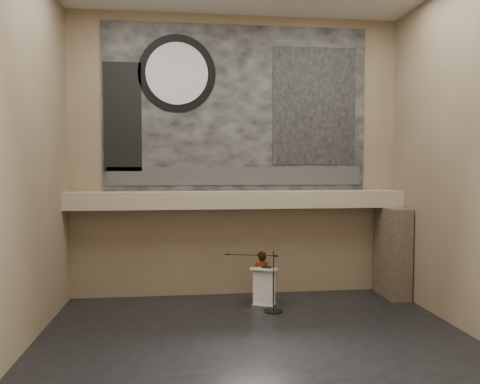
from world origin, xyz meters
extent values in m
plane|color=black|center=(0.00, 0.00, 0.00)|extent=(10.00, 10.00, 0.00)
cube|color=#7A674D|center=(0.00, 4.00, 4.25)|extent=(10.00, 0.02, 8.50)
cube|color=#7A674D|center=(0.00, -4.00, 4.25)|extent=(10.00, 0.02, 8.50)
cube|color=#7A674D|center=(-5.00, 0.00, 4.25)|extent=(0.02, 8.00, 8.50)
cube|color=#7A674D|center=(5.00, 0.00, 4.25)|extent=(0.02, 8.00, 8.50)
cube|color=tan|center=(0.00, 3.60, 2.95)|extent=(10.00, 0.80, 0.50)
cylinder|color=#B2893D|center=(-1.60, 3.55, 2.67)|extent=(0.04, 0.04, 0.06)
cylinder|color=#B2893D|center=(1.90, 3.55, 2.67)|extent=(0.04, 0.04, 0.06)
cube|color=black|center=(0.00, 3.97, 5.70)|extent=(8.00, 0.05, 5.00)
cube|color=#313131|center=(0.00, 3.93, 3.65)|extent=(7.76, 0.02, 0.55)
cylinder|color=black|center=(-1.80, 3.93, 6.70)|extent=(2.30, 0.02, 2.30)
cylinder|color=silver|center=(-1.80, 3.91, 6.70)|extent=(1.84, 0.02, 1.84)
cube|color=black|center=(2.40, 3.93, 5.80)|extent=(2.60, 0.02, 3.60)
cube|color=black|center=(-3.40, 3.93, 5.40)|extent=(1.10, 0.02, 3.20)
cube|color=#433529|center=(4.65, 3.15, 1.35)|extent=(0.60, 1.40, 2.70)
cube|color=silver|center=(0.61, 2.57, 0.04)|extent=(0.77, 0.69, 0.08)
cube|color=white|center=(0.61, 2.57, 0.56)|extent=(0.66, 0.57, 0.96)
cube|color=white|center=(0.61, 2.55, 1.07)|extent=(0.85, 0.74, 0.13)
cube|color=black|center=(0.67, 2.55, 1.12)|extent=(0.31, 0.27, 0.04)
cube|color=silver|center=(0.51, 2.50, 1.10)|extent=(0.26, 0.33, 0.00)
imported|color=white|center=(0.57, 2.89, 0.76)|extent=(0.60, 0.45, 1.51)
cylinder|color=black|center=(0.78, 2.08, 0.01)|extent=(0.52, 0.52, 0.02)
cylinder|color=black|center=(0.78, 2.08, 0.83)|extent=(0.03, 0.03, 1.67)
cylinder|color=black|center=(0.18, 2.26, 1.53)|extent=(1.35, 0.43, 0.02)
camera|label=1|loc=(-1.60, -10.23, 3.91)|focal=35.00mm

